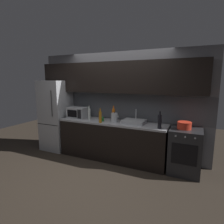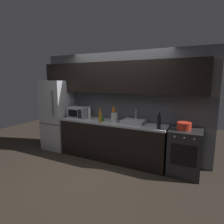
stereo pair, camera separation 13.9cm
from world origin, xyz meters
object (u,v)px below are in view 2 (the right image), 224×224
oven_range (185,152)px  wine_bottle_dark (159,122)px  cooking_pot (184,126)px  refrigerator (58,115)px  wine_bottle_orange (114,114)px  kettle (114,118)px  microwave (78,112)px  mug_green (102,119)px  wine_bottle_clear (89,114)px  wine_bottle_amber (100,117)px

oven_range → wine_bottle_dark: (-0.49, -0.17, 0.59)m
cooking_pot → wine_bottle_dark: bearing=-158.9°
refrigerator → cooking_pot: refrigerator is taller
oven_range → wine_bottle_dark: 0.79m
wine_bottle_orange → wine_bottle_dark: size_ratio=1.02×
refrigerator → kettle: (1.72, -0.04, 0.09)m
refrigerator → wine_bottle_orange: size_ratio=5.23×
microwave → mug_green: (0.73, -0.06, -0.09)m
wine_bottle_clear → kettle: bearing=3.3°
oven_range → mug_green: mug_green is taller
wine_bottle_amber → wine_bottle_orange: bearing=62.6°
kettle → wine_bottle_clear: 0.64m
microwave → wine_bottle_orange: bearing=5.9°
refrigerator → cooking_pot: 3.20m
microwave → wine_bottle_dark: bearing=-5.2°
wine_bottle_clear → refrigerator: bearing=175.8°
wine_bottle_amber → wine_bottle_dark: bearing=2.0°
kettle → wine_bottle_dark: bearing=-7.2°
oven_range → cooking_pot: bearing=178.3°
wine_bottle_amber → mug_green: bearing=103.7°
oven_range → wine_bottle_clear: (-2.16, -0.08, 0.59)m
wine_bottle_amber → wine_bottle_dark: size_ratio=0.95×
wine_bottle_clear → microwave: bearing=166.4°
wine_bottle_dark → kettle: bearing=172.8°
mug_green → kettle: bearing=0.1°
wine_bottle_clear → cooking_pot: 2.12m
kettle → cooking_pot: 1.48m
kettle → wine_bottle_amber: 0.32m
oven_range → mug_green: (-1.83, -0.04, 0.50)m
wine_bottle_orange → wine_bottle_clear: wine_bottle_orange is taller
kettle → wine_bottle_dark: 1.04m
oven_range → wine_bottle_orange: wine_bottle_orange is taller
oven_range → cooking_pot: size_ratio=3.34×
microwave → kettle: bearing=-3.3°
kettle → mug_green: (-0.31, -0.00, -0.06)m
oven_range → wine_bottle_dark: wine_bottle_dark is taller
mug_green → wine_bottle_amber: bearing=-76.3°
refrigerator → cooking_pot: bearing=0.0°
wine_bottle_amber → kettle: bearing=33.6°
refrigerator → wine_bottle_orange: bearing=4.1°
oven_range → microwave: microwave is taller
microwave → wine_bottle_amber: bearing=-16.9°
microwave → mug_green: size_ratio=5.07×
mug_green → wine_bottle_orange: bearing=36.3°
refrigerator → microwave: (0.68, 0.02, 0.12)m
wine_bottle_dark → cooking_pot: (0.45, 0.17, -0.07)m
wine_bottle_dark → wine_bottle_clear: bearing=176.8°
kettle → cooking_pot: size_ratio=0.87×
microwave → wine_bottle_orange: wine_bottle_orange is taller
wine_bottle_amber → wine_bottle_orange: size_ratio=0.92×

